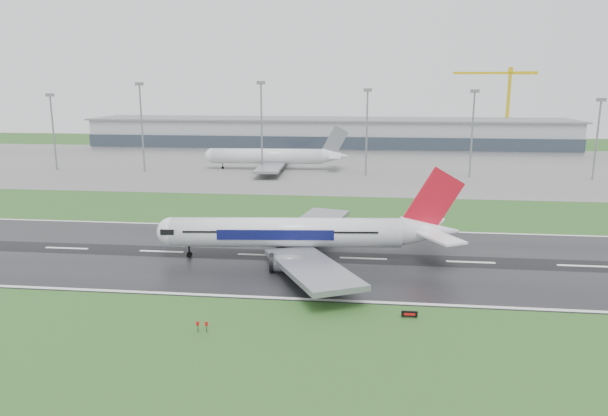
# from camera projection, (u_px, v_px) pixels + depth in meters

# --- Properties ---
(ground) EXTENTS (520.00, 520.00, 0.00)m
(ground) POSITION_uv_depth(u_px,v_px,m) (260.00, 255.00, 108.32)
(ground) COLOR #26521E
(ground) RESTS_ON ground
(runway) EXTENTS (400.00, 45.00, 0.10)m
(runway) POSITION_uv_depth(u_px,v_px,m) (260.00, 255.00, 108.31)
(runway) COLOR black
(runway) RESTS_ON ground
(apron) EXTENTS (400.00, 130.00, 0.08)m
(apron) POSITION_uv_depth(u_px,v_px,m) (318.00, 165.00, 229.55)
(apron) COLOR slate
(apron) RESTS_ON ground
(terminal) EXTENTS (240.00, 36.00, 15.00)m
(terminal) POSITION_uv_depth(u_px,v_px,m) (328.00, 135.00, 286.13)
(terminal) COLOR gray
(terminal) RESTS_ON ground
(main_airliner) EXTENTS (62.22, 59.77, 16.90)m
(main_airliner) POSITION_uv_depth(u_px,v_px,m) (307.00, 215.00, 104.75)
(main_airliner) COLOR white
(main_airliner) RESTS_ON runway
(parked_airliner) EXTENTS (59.28, 55.52, 16.72)m
(parked_airliner) POSITION_uv_depth(u_px,v_px,m) (273.00, 148.00, 216.17)
(parked_airliner) COLOR silver
(parked_airliner) RESTS_ON apron
(tower_crane) EXTENTS (41.88, 3.50, 41.53)m
(tower_crane) POSITION_uv_depth(u_px,v_px,m) (508.00, 108.00, 287.59)
(tower_crane) COLOR gold
(tower_crane) RESTS_ON ground
(runway_sign) EXTENTS (2.31, 0.37, 1.04)m
(runway_sign) POSITION_uv_depth(u_px,v_px,m) (409.00, 314.00, 79.11)
(runway_sign) COLOR black
(runway_sign) RESTS_ON ground
(floodmast_0) EXTENTS (0.64, 0.64, 28.20)m
(floodmast_0) POSITION_uv_depth(u_px,v_px,m) (54.00, 134.00, 213.32)
(floodmast_0) COLOR gray
(floodmast_0) RESTS_ON ground
(floodmast_1) EXTENTS (0.64, 0.64, 32.28)m
(floodmast_1) POSITION_uv_depth(u_px,v_px,m) (142.00, 129.00, 208.94)
(floodmast_1) COLOR gray
(floodmast_1) RESTS_ON ground
(floodmast_2) EXTENTS (0.64, 0.64, 32.67)m
(floodmast_2) POSITION_uv_depth(u_px,v_px,m) (262.00, 130.00, 203.82)
(floodmast_2) COLOR gray
(floodmast_2) RESTS_ON ground
(floodmast_3) EXTENTS (0.64, 0.64, 30.13)m
(floodmast_3) POSITION_uv_depth(u_px,v_px,m) (367.00, 134.00, 199.84)
(floodmast_3) COLOR gray
(floodmast_3) RESTS_ON ground
(floodmast_4) EXTENTS (0.64, 0.64, 29.80)m
(floodmast_4) POSITION_uv_depth(u_px,v_px,m) (472.00, 136.00, 195.78)
(floodmast_4) COLOR gray
(floodmast_4) RESTS_ON ground
(floodmast_5) EXTENTS (0.64, 0.64, 27.00)m
(floodmast_5) POSITION_uv_depth(u_px,v_px,m) (597.00, 141.00, 191.43)
(floodmast_5) COLOR gray
(floodmast_5) RESTS_ON ground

